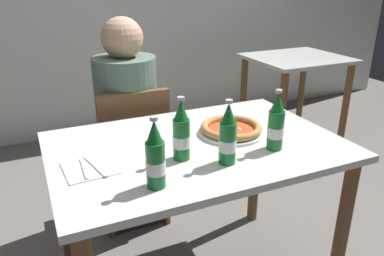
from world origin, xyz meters
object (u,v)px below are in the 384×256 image
(pizza_margherita_near, at_px, (231,129))
(beer_bottle_extra, at_px, (228,137))
(diner_seated, at_px, (128,130))
(dining_table_background, at_px, (295,75))
(beer_bottle_left, at_px, (155,158))
(beer_bottle_center, at_px, (276,125))
(beer_bottle_right, at_px, (181,134))
(napkin_with_cutlery, at_px, (90,168))
(dining_table_main, at_px, (197,167))
(chair_behind_table, at_px, (132,150))

(pizza_margherita_near, relative_size, beer_bottle_extra, 1.18)
(diner_seated, height_order, dining_table_background, diner_seated)
(beer_bottle_left, relative_size, beer_bottle_center, 1.00)
(diner_seated, height_order, beer_bottle_center, diner_seated)
(beer_bottle_right, height_order, napkin_with_cutlery, beer_bottle_right)
(beer_bottle_right, bearing_deg, diner_seated, 90.57)
(beer_bottle_center, height_order, napkin_with_cutlery, beer_bottle_center)
(dining_table_main, height_order, diner_seated, diner_seated)
(beer_bottle_extra, bearing_deg, beer_bottle_right, 144.44)
(dining_table_background, height_order, beer_bottle_extra, beer_bottle_extra)
(diner_seated, height_order, beer_bottle_left, diner_seated)
(diner_seated, bearing_deg, beer_bottle_left, -99.18)
(diner_seated, distance_m, pizza_margherita_near, 0.72)
(chair_behind_table, xyz_separation_m, beer_bottle_extra, (0.15, -0.82, 0.37))
(dining_table_main, distance_m, napkin_with_cutlery, 0.47)
(diner_seated, distance_m, beer_bottle_left, 0.97)
(dining_table_main, bearing_deg, beer_bottle_right, -137.41)
(beer_bottle_right, bearing_deg, dining_table_main, 42.59)
(diner_seated, bearing_deg, dining_table_main, -79.56)
(diner_seated, relative_size, pizza_margherita_near, 4.16)
(beer_bottle_center, relative_size, beer_bottle_right, 1.00)
(chair_behind_table, bearing_deg, beer_bottle_center, 117.33)
(dining_table_background, distance_m, beer_bottle_left, 2.40)
(dining_table_main, height_order, beer_bottle_left, beer_bottle_left)
(dining_table_background, xyz_separation_m, beer_bottle_extra, (-1.53, -1.48, 0.26))
(dining_table_main, height_order, beer_bottle_center, beer_bottle_center)
(beer_bottle_left, relative_size, beer_bottle_right, 1.00)
(chair_behind_table, relative_size, napkin_with_cutlery, 4.45)
(chair_behind_table, distance_m, beer_bottle_right, 0.81)
(beer_bottle_extra, relative_size, napkin_with_cutlery, 1.29)
(pizza_margherita_near, distance_m, beer_bottle_center, 0.24)
(chair_behind_table, relative_size, dining_table_background, 1.06)
(pizza_margherita_near, xyz_separation_m, beer_bottle_left, (-0.45, -0.29, 0.08))
(diner_seated, relative_size, napkin_with_cutlery, 6.33)
(beer_bottle_center, bearing_deg, napkin_with_cutlery, 169.50)
(dining_table_main, relative_size, beer_bottle_left, 4.86)
(beer_bottle_center, relative_size, beer_bottle_extra, 1.00)
(napkin_with_cutlery, bearing_deg, dining_table_main, 5.50)
(beer_bottle_left, bearing_deg, chair_behind_table, 80.39)
(dining_table_main, height_order, beer_bottle_extra, beer_bottle_extra)
(beer_bottle_right, distance_m, napkin_with_cutlery, 0.36)
(beer_bottle_right, bearing_deg, pizza_margherita_near, 24.79)
(beer_bottle_right, relative_size, beer_bottle_extra, 1.00)
(dining_table_background, xyz_separation_m, beer_bottle_right, (-1.67, -1.38, 0.26))
(dining_table_main, bearing_deg, diner_seated, 100.44)
(beer_bottle_right, bearing_deg, chair_behind_table, 90.73)
(diner_seated, xyz_separation_m, beer_bottle_left, (-0.15, -0.92, 0.27))
(beer_bottle_left, distance_m, beer_bottle_center, 0.54)
(chair_behind_table, bearing_deg, pizza_margherita_near, 118.93)
(beer_bottle_right, bearing_deg, beer_bottle_extra, -35.56)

